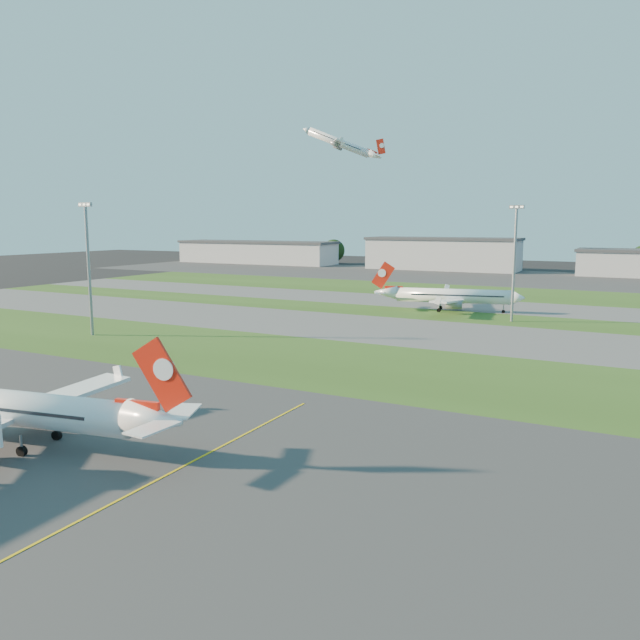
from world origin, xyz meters
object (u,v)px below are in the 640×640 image
Objects in this scene: airliner_parked at (14,409)px; light_mast_west at (88,260)px; airliner_taxiing at (452,296)px; light_mast_centre at (515,255)px.

light_mast_west reaches higher than airliner_parked.
airliner_taxiing is at bearing 50.96° from light_mast_west.
airliner_parked is 64.17m from light_mast_west.
airliner_taxiing is 1.34× the size of light_mast_centre.
light_mast_centre reaches higher than airliner_parked.
airliner_taxiing is 85.59m from light_mast_west.
light_mast_west is at bearing -141.34° from light_mast_centre.
light_mast_west and light_mast_centre have the same top height.
airliner_parked is at bearing -105.39° from light_mast_centre.
light_mast_west is at bearing 121.16° from airliner_parked.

